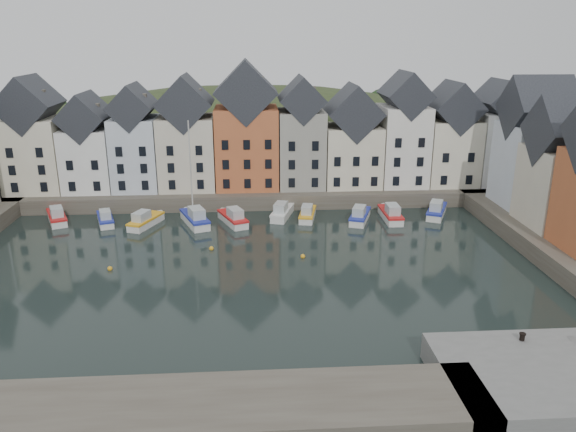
{
  "coord_description": "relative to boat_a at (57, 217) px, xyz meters",
  "views": [
    {
      "loc": [
        0.69,
        -50.91,
        23.01
      ],
      "look_at": [
        4.46,
        6.0,
        4.44
      ],
      "focal_mm": 35.0,
      "sensor_mm": 36.0,
      "label": 1
    }
  ],
  "objects": [
    {
      "name": "right_terrace",
      "position": [
        60.32,
        -10.95,
        8.2
      ],
      "size": [
        8.3,
        24.25,
        16.36
      ],
      "color": "silver",
      "rests_on": "right_quay"
    },
    {
      "name": "boat_a",
      "position": [
        0.0,
        0.0,
        0.0
      ],
      "size": [
        4.27,
        6.5,
        2.4
      ],
      "rotation": [
        0.0,
        0.0,
        0.41
      ],
      "color": "silver",
      "rests_on": "ground"
    },
    {
      "name": "boat_b",
      "position": [
        6.34,
        -1.05,
        -0.07
      ],
      "size": [
        3.39,
        5.86,
        2.15
      ],
      "rotation": [
        0.0,
        0.0,
        0.32
      ],
      "color": "silver",
      "rests_on": "ground"
    },
    {
      "name": "boat_i",
      "position": [
        42.87,
        -1.91,
        0.03
      ],
      "size": [
        2.02,
        6.49,
        2.49
      ],
      "rotation": [
        0.0,
        0.0,
        0.0
      ],
      "color": "silver",
      "rests_on": "ground"
    },
    {
      "name": "boat_f",
      "position": [
        28.85,
        0.04,
        0.0
      ],
      "size": [
        3.6,
        6.54,
        2.4
      ],
      "rotation": [
        0.0,
        0.0,
        -0.28
      ],
      "color": "silver",
      "rests_on": "ground"
    },
    {
      "name": "boat_h",
      "position": [
        38.75,
        -2.18,
        -0.0
      ],
      "size": [
        3.91,
        6.53,
        2.4
      ],
      "rotation": [
        0.0,
        0.0,
        -0.34
      ],
      "color": "silver",
      "rests_on": "ground"
    },
    {
      "name": "mooring_bollard",
      "position": [
        44.17,
        -35.52,
        1.6
      ],
      "size": [
        0.48,
        0.48,
        0.56
      ],
      "color": "black",
      "rests_on": "near_quay"
    },
    {
      "name": "boat_j",
      "position": [
        49.27,
        -0.72,
        0.01
      ],
      "size": [
        4.47,
        6.6,
        2.44
      ],
      "rotation": [
        0.0,
        0.0,
        -0.43
      ],
      "color": "silver",
      "rests_on": "ground"
    },
    {
      "name": "mooring_buoys",
      "position": [
        20.32,
        -13.69,
        -0.56
      ],
      "size": [
        20.5,
        5.5,
        0.5
      ],
      "color": "gold",
      "rests_on": "ground"
    },
    {
      "name": "ground",
      "position": [
        24.32,
        -19.02,
        -0.71
      ],
      "size": [
        260.0,
        260.0,
        0.0
      ],
      "primitive_type": "plane",
      "color": "black",
      "rests_on": "ground"
    },
    {
      "name": "hillside",
      "position": [
        24.34,
        36.98,
        -18.67
      ],
      "size": [
        153.6,
        70.4,
        64.0
      ],
      "color": "#28351A",
      "rests_on": "ground"
    },
    {
      "name": "far_quay",
      "position": [
        24.32,
        10.98,
        0.29
      ],
      "size": [
        90.0,
        16.0,
        2.0
      ],
      "primitive_type": "cube",
      "color": "#4B4439",
      "rests_on": "ground"
    },
    {
      "name": "far_terrace",
      "position": [
        27.53,
        8.98,
        8.16
      ],
      "size": [
        72.37,
        8.16,
        17.78
      ],
      "color": "beige",
      "rests_on": "far_quay"
    },
    {
      "name": "near_wall",
      "position": [
        14.32,
        -41.02,
        0.29
      ],
      "size": [
        50.0,
        6.0,
        2.0
      ],
      "primitive_type": "cube",
      "color": "#4B4439",
      "rests_on": "ground"
    },
    {
      "name": "boat_c",
      "position": [
        11.54,
        -2.35,
        -0.02
      ],
      "size": [
        4.02,
        6.33,
        2.33
      ],
      "rotation": [
        0.0,
        0.0,
        -0.39
      ],
      "color": "silver",
      "rests_on": "ground"
    },
    {
      "name": "boat_e",
      "position": [
        22.54,
        -2.11,
        0.01
      ],
      "size": [
        4.25,
        6.63,
        2.44
      ],
      "rotation": [
        0.0,
        0.0,
        0.39
      ],
      "color": "silver",
      "rests_on": "ground"
    },
    {
      "name": "boat_d",
      "position": [
        17.76,
        -2.16,
        0.15
      ],
      "size": [
        4.48,
        7.26,
        13.27
      ],
      "rotation": [
        0.0,
        0.0,
        0.36
      ],
      "color": "silver",
      "rests_on": "ground"
    },
    {
      "name": "near_quay",
      "position": [
        46.32,
        -39.02,
        0.29
      ],
      "size": [
        18.0,
        10.0,
        2.0
      ],
      "primitive_type": "cube",
      "color": "#60605E",
      "rests_on": "ground"
    },
    {
      "name": "boat_g",
      "position": [
        32.12,
        -0.79,
        -0.05
      ],
      "size": [
        2.88,
        6.01,
        2.22
      ],
      "rotation": [
        0.0,
        0.0,
        -0.2
      ],
      "color": "silver",
      "rests_on": "ground"
    }
  ]
}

